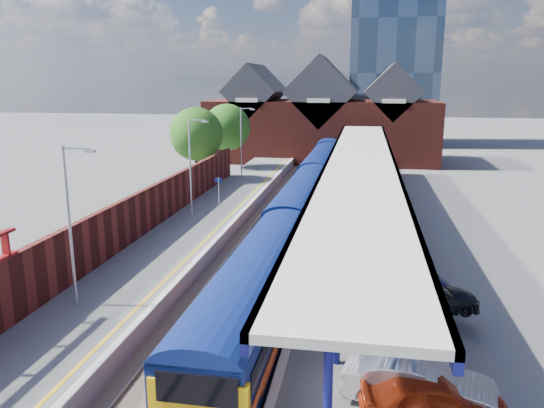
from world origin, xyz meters
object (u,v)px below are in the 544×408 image
(platform_sign, at_px, (219,188))
(parked_car_red, at_px, (434,400))
(lamp_post_c, at_px, (192,161))
(parked_car_blue, at_px, (404,281))
(lamp_post_b, at_px, (72,217))
(lamp_post_d, at_px, (242,138))
(parked_car_dark, at_px, (426,296))
(train, at_px, (314,181))
(parked_car_silver, at_px, (419,383))

(platform_sign, xyz_separation_m, parked_car_red, (12.89, -23.82, -0.98))
(lamp_post_c, relative_size, parked_car_blue, 1.69)
(lamp_post_b, relative_size, parked_car_blue, 1.69)
(lamp_post_b, distance_m, parked_car_blue, 15.01)
(lamp_post_d, bearing_deg, parked_car_dark, -63.65)
(parked_car_red, bearing_deg, parked_car_blue, -7.22)
(train, height_order, parked_car_silver, train)
(parked_car_red, distance_m, parked_car_blue, 9.66)
(platform_sign, relative_size, parked_car_red, 0.60)
(train, bearing_deg, lamp_post_b, -107.38)
(lamp_post_c, bearing_deg, parked_car_dark, -43.29)
(lamp_post_d, height_order, parked_car_dark, lamp_post_d)
(lamp_post_d, distance_m, parked_car_red, 40.55)
(lamp_post_c, height_order, parked_car_silver, lamp_post_c)
(platform_sign, bearing_deg, lamp_post_b, -94.33)
(parked_car_silver, bearing_deg, train, 20.81)
(parked_car_red, distance_m, parked_car_silver, 0.85)
(parked_car_dark, bearing_deg, parked_car_red, 159.91)
(train, xyz_separation_m, lamp_post_c, (-7.86, -9.10, 2.87))
(parked_car_red, xyz_separation_m, parked_car_blue, (-0.15, 9.66, -0.13))
(train, distance_m, parked_car_silver, 30.73)
(parked_car_silver, distance_m, parked_car_blue, 8.87)
(lamp_post_c, bearing_deg, platform_sign, 55.74)
(train, height_order, lamp_post_d, lamp_post_d)
(platform_sign, distance_m, parked_car_blue, 19.08)
(parked_car_red, bearing_deg, platform_sign, 20.32)
(parked_car_silver, xyz_separation_m, parked_car_dark, (0.93, 7.03, -0.09))
(lamp_post_b, bearing_deg, train, 72.62)
(parked_car_dark, bearing_deg, lamp_post_b, 82.04)
(lamp_post_c, bearing_deg, train, 49.18)
(lamp_post_b, bearing_deg, parked_car_red, -22.21)
(lamp_post_d, bearing_deg, parked_car_red, -69.35)
(lamp_post_d, xyz_separation_m, platform_sign, (1.36, -14.00, -2.30))
(platform_sign, distance_m, parked_car_dark, 20.96)
(lamp_post_b, bearing_deg, lamp_post_c, 90.00)
(train, bearing_deg, lamp_post_d, 138.69)
(train, relative_size, parked_car_red, 15.80)
(parked_car_red, distance_m, parked_car_dark, 7.84)
(train, relative_size, lamp_post_d, 9.42)
(lamp_post_b, bearing_deg, parked_car_dark, 7.67)
(lamp_post_b, relative_size, parked_car_dark, 1.54)
(parked_car_dark, bearing_deg, lamp_post_d, 10.73)
(train, height_order, parked_car_red, train)
(lamp_post_c, relative_size, parked_car_silver, 1.54)
(platform_sign, height_order, parked_car_silver, platform_sign)
(parked_car_silver, bearing_deg, parked_car_blue, 8.29)
(lamp_post_b, relative_size, lamp_post_c, 1.00)
(parked_car_blue, bearing_deg, lamp_post_c, 47.14)
(platform_sign, height_order, parked_car_dark, platform_sign)
(platform_sign, height_order, parked_car_red, platform_sign)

